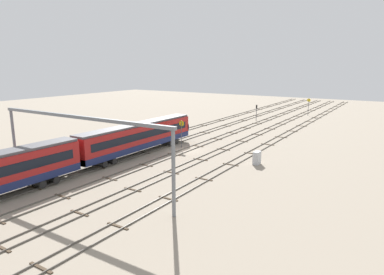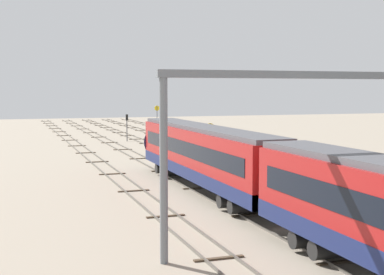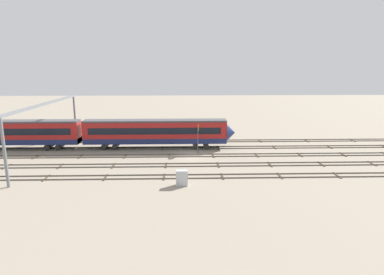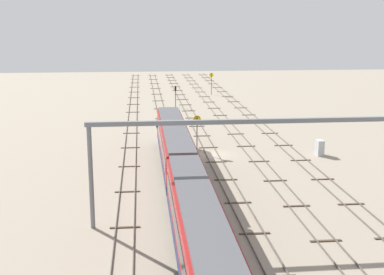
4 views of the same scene
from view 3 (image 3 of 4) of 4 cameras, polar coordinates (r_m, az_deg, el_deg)
name	(u,v)px [view 3 (image 3 of 4)]	position (r m, az deg, el deg)	size (l,w,h in m)	color
ground_plane	(191,156)	(51.96, -0.13, -3.20)	(209.91, 209.91, 0.00)	gray
track_near_foreground	(193,176)	(42.42, 0.23, -6.74)	(193.91, 2.40, 0.16)	#59544C
track_second_near	(192,165)	(47.16, 0.03, -4.75)	(193.91, 2.40, 0.16)	#59544C
track_middle	(191,155)	(51.94, -0.13, -3.12)	(193.91, 2.40, 0.16)	#59544C
track_with_train	(190,148)	(56.75, -0.26, -1.77)	(193.91, 2.40, 0.16)	#59544C
track_far_background	(190,141)	(61.60, -0.38, -0.63)	(193.91, 2.40, 0.16)	#59544C
overhead_gantry	(47,114)	(54.30, -23.82, 3.74)	(0.40, 26.02, 8.53)	slate
speed_sign_far_trackside	(198,134)	(52.93, 1.05, 0.54)	(0.14, 0.96, 4.68)	#4C4C51
relay_cabinet	(182,178)	(39.28, -1.78, -7.01)	(1.40, 0.77, 1.87)	#B2B7BC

